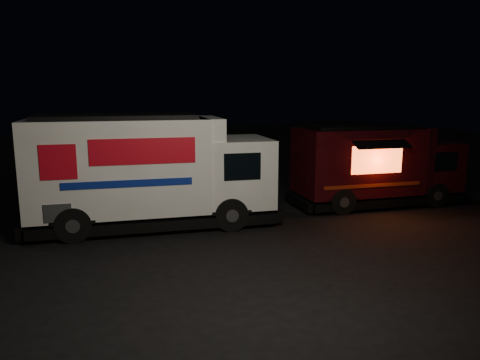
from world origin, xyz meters
TOP-DOWN VIEW (x-y plane):
  - ground at (0.00, 0.00)m, footprint 80.00×80.00m
  - white_truck at (-1.43, 3.35)m, footprint 8.02×4.62m
  - red_truck at (6.60, 1.87)m, footprint 6.70×3.89m

SIDE VIEW (x-z plane):
  - ground at x=0.00m, z-range 0.00..0.00m
  - red_truck at x=6.60m, z-range 0.00..2.94m
  - white_truck at x=-1.43m, z-range 0.00..3.45m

